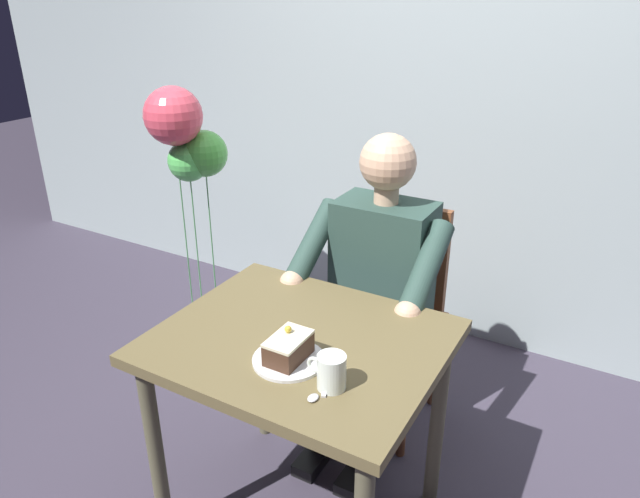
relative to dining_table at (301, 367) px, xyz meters
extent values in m
cube|color=#A2B2B2|center=(0.00, -1.49, 0.87)|extent=(6.40, 0.12, 3.00)
cube|color=brown|center=(0.00, 0.00, 0.09)|extent=(0.84, 0.70, 0.04)
cylinder|color=brown|center=(0.36, 0.29, -0.27)|extent=(0.05, 0.05, 0.72)
cylinder|color=brown|center=(-0.36, -0.29, -0.27)|extent=(0.05, 0.05, 0.72)
cylinder|color=brown|center=(0.36, -0.29, -0.27)|extent=(0.05, 0.05, 0.72)
cube|color=brown|center=(0.00, -0.62, -0.19)|extent=(0.42, 0.42, 0.04)
cube|color=brown|center=(0.00, -0.81, 0.05)|extent=(0.38, 0.04, 0.45)
cylinder|color=brown|center=(-0.18, -0.44, -0.41)|extent=(0.04, 0.04, 0.43)
cylinder|color=brown|center=(0.18, -0.44, -0.41)|extent=(0.04, 0.04, 0.43)
cylinder|color=brown|center=(-0.18, -0.80, -0.41)|extent=(0.04, 0.04, 0.43)
cylinder|color=brown|center=(0.18, -0.80, -0.41)|extent=(0.04, 0.04, 0.43)
cube|color=#2C463F|center=(0.00, -0.60, 0.09)|extent=(0.36, 0.22, 0.52)
sphere|color=#DCAE8A|center=(0.00, -0.60, 0.50)|extent=(0.20, 0.20, 0.20)
cylinder|color=#DCAE8A|center=(0.00, -0.60, 0.38)|extent=(0.09, 0.09, 0.06)
cylinder|color=#2C463F|center=(-0.22, -0.46, 0.20)|extent=(0.08, 0.33, 0.26)
sphere|color=#DCAE8A|center=(-0.22, -0.30, 0.10)|extent=(0.09, 0.09, 0.09)
cylinder|color=#2C463F|center=(0.22, -0.46, 0.20)|extent=(0.08, 0.33, 0.26)
sphere|color=#DCAE8A|center=(0.22, -0.30, 0.10)|extent=(0.09, 0.09, 0.09)
cylinder|color=#332630|center=(-0.09, -0.48, -0.19)|extent=(0.13, 0.38, 0.14)
cylinder|color=#332630|center=(0.09, -0.48, -0.19)|extent=(0.13, 0.38, 0.14)
cylinder|color=#332630|center=(-0.09, -0.30, -0.42)|extent=(0.11, 0.11, 0.41)
cube|color=black|center=(-0.09, -0.24, -0.60)|extent=(0.09, 0.22, 0.05)
cylinder|color=#332630|center=(0.09, -0.30, -0.42)|extent=(0.11, 0.11, 0.41)
cube|color=black|center=(0.09, -0.24, -0.60)|extent=(0.09, 0.22, 0.05)
cylinder|color=white|center=(-0.04, 0.12, 0.11)|extent=(0.20, 0.20, 0.01)
cube|color=#462C1E|center=(-0.04, 0.12, 0.15)|extent=(0.09, 0.14, 0.06)
cube|color=beige|center=(-0.04, 0.12, 0.18)|extent=(0.09, 0.14, 0.01)
sphere|color=gold|center=(-0.02, 0.10, 0.20)|extent=(0.02, 0.02, 0.02)
cylinder|color=white|center=(-0.20, 0.16, 0.16)|extent=(0.08, 0.08, 0.10)
torus|color=white|center=(-0.15, 0.16, 0.16)|extent=(0.05, 0.01, 0.05)
cylinder|color=black|center=(-0.20, 0.16, 0.20)|extent=(0.07, 0.07, 0.01)
cube|color=silver|center=(-0.18, 0.16, 0.11)|extent=(0.05, 0.11, 0.01)
ellipsoid|color=silver|center=(-0.18, 0.23, 0.11)|extent=(0.03, 0.04, 0.01)
cylinder|color=#B2C1C6|center=(1.00, -0.73, -0.52)|extent=(0.12, 0.12, 0.22)
sphere|color=#58CA5C|center=(1.04, -0.72, 0.33)|extent=(0.19, 0.19, 0.19)
cylinder|color=#4C9956|center=(1.04, -0.72, -0.09)|extent=(0.01, 0.01, 0.64)
sphere|color=#4FB746|center=(0.99, -0.77, 0.36)|extent=(0.22, 0.22, 0.22)
cylinder|color=#4C9956|center=(0.99, -0.77, -0.08)|extent=(0.01, 0.01, 0.66)
sphere|color=#E7495B|center=(1.05, -0.66, 0.55)|extent=(0.26, 0.26, 0.26)
cylinder|color=#4C9956|center=(1.05, -0.66, 0.01)|extent=(0.01, 0.01, 0.82)
camera|label=1|loc=(-0.78, 1.24, 1.05)|focal=32.50mm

